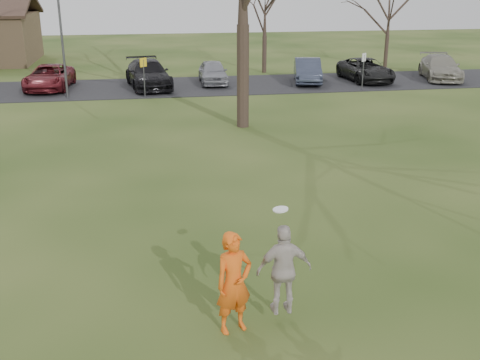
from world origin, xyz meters
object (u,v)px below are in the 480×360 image
at_px(car_2, 49,77).
at_px(car_5, 308,71).
at_px(car_4, 213,72).
at_px(catching_play, 284,270).
at_px(player_defender, 234,283).
at_px(car_3, 148,74).
at_px(lamp_post, 60,20).
at_px(car_7, 440,67).
at_px(car_6, 366,70).

distance_m(car_2, car_5, 14.93).
xyz_separation_m(car_4, catching_play, (-1.90, -25.23, 0.37)).
distance_m(player_defender, car_2, 25.88).
bearing_deg(car_3, player_defender, -95.66).
relative_size(car_4, lamp_post, 0.63).
bearing_deg(car_5, car_4, -173.60).
relative_size(car_2, car_5, 1.12).
distance_m(car_7, catching_play, 29.23).
bearing_deg(car_2, car_7, 3.05).
bearing_deg(car_3, car_4, 1.79).
xyz_separation_m(car_4, car_7, (14.08, -0.76, 0.05)).
bearing_deg(lamp_post, car_7, 5.95).
xyz_separation_m(car_4, lamp_post, (-8.06, -3.06, 3.26)).
distance_m(car_7, lamp_post, 22.49).
distance_m(car_4, car_7, 14.10).
xyz_separation_m(player_defender, car_3, (-1.00, 24.63, -0.13)).
bearing_deg(car_6, catching_play, -116.42).
distance_m(car_2, car_4, 9.32).
xyz_separation_m(player_defender, car_6, (12.09, 24.70, -0.23)).
bearing_deg(car_3, car_2, 167.74).
distance_m(car_5, catching_play, 25.74).
distance_m(car_4, catching_play, 25.30).
relative_size(car_5, catching_play, 2.19).
distance_m(car_2, car_7, 23.40).
height_order(player_defender, car_4, player_defender).
distance_m(car_3, car_6, 13.09).
xyz_separation_m(player_defender, car_5, (8.42, 24.68, -0.19)).
distance_m(car_6, car_7, 4.80).
height_order(car_4, lamp_post, lamp_post).
bearing_deg(player_defender, catching_play, -14.96).
bearing_deg(car_2, car_4, 5.82).
bearing_deg(car_7, catching_play, -107.42).
xyz_separation_m(player_defender, car_2, (-6.51, 25.04, -0.23)).
bearing_deg(player_defender, lamp_post, 84.24).
distance_m(car_4, car_6, 9.30).
height_order(catching_play, lamp_post, lamp_post).
bearing_deg(car_3, lamp_post, -158.47).
distance_m(car_3, catching_play, 24.64).
height_order(car_2, car_3, car_3).
relative_size(car_3, car_4, 1.34).
distance_m(player_defender, car_7, 29.78).
xyz_separation_m(car_7, catching_play, (-15.98, -24.47, 0.32)).
height_order(car_2, catching_play, catching_play).
xyz_separation_m(car_6, car_7, (4.80, -0.17, 0.05)).
height_order(car_4, car_6, same).
relative_size(car_6, catching_play, 2.45).
bearing_deg(car_7, lamp_post, -158.32).
bearing_deg(car_5, car_2, -168.81).
relative_size(player_defender, lamp_post, 0.30).
height_order(car_5, catching_play, catching_play).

